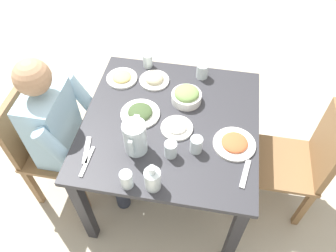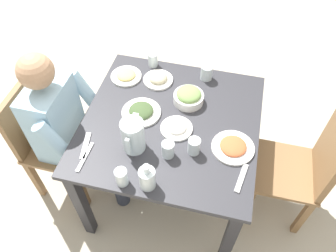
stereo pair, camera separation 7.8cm
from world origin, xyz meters
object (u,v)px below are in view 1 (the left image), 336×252
object	(u,v)px
chair_near	(44,143)
plate_fries	(122,77)
plate_rice_curry	(234,143)
oil_carafe	(153,180)
water_glass_center	(171,149)
plate_dolmas	(140,113)
plate_beans	(154,79)
water_pitcher	(135,138)
chair_far	(300,161)
water_glass_far_right	(196,145)
water_glass_by_pitcher	(202,71)
water_glass_near_right	(126,180)
diner_near	(69,133)
water_glass_far_left	(148,61)
salad_bowl	(187,96)
plate_yoghurt	(177,127)

from	to	relation	value
chair_near	plate_fries	size ratio (longest dim) A/B	4.43
plate_rice_curry	oil_carafe	world-z (taller)	oil_carafe
chair_near	water_glass_center	size ratio (longest dim) A/B	9.17
plate_dolmas	plate_beans	distance (m)	0.29
chair_near	water_pitcher	bearing A→B (deg)	79.56
chair_far	water_glass_far_right	distance (m)	0.74
oil_carafe	plate_fries	bearing A→B (deg)	-153.92
plate_rice_curry	water_glass_by_pitcher	xyz separation A→B (m)	(-0.50, -0.23, 0.03)
chair_near	water_pitcher	size ratio (longest dim) A/B	4.49
water_glass_near_right	oil_carafe	world-z (taller)	oil_carafe
diner_near	water_glass_center	distance (m)	0.66
water_glass_far_right	water_glass_far_left	xyz separation A→B (m)	(-0.61, -0.39, -0.00)
chair_far	plate_dolmas	world-z (taller)	chair_far
water_glass_far_left	oil_carafe	bearing A→B (deg)	13.87
diner_near	water_pitcher	bearing A→B (deg)	74.97
water_glass_center	plate_fries	bearing A→B (deg)	-142.10
plate_fries	chair_far	bearing A→B (deg)	78.42
plate_rice_curry	diner_near	bearing A→B (deg)	-90.30
chair_far	plate_rice_curry	world-z (taller)	chair_far
plate_rice_curry	water_glass_far_left	xyz separation A→B (m)	(-0.54, -0.58, 0.03)
plate_fries	water_glass_near_right	world-z (taller)	water_glass_near_right
water_pitcher	water_glass_near_right	world-z (taller)	water_pitcher
plate_fries	water_glass_center	xyz separation A→B (m)	(0.51, 0.40, 0.03)
chair_near	plate_rice_curry	xyz separation A→B (m)	(0.00, 1.15, 0.28)
plate_dolmas	plate_rice_curry	bearing A→B (deg)	77.24
plate_beans	water_glass_center	bearing A→B (deg)	20.20
chair_near	oil_carafe	xyz separation A→B (m)	(0.32, 0.78, 0.32)
oil_carafe	water_glass_far_left	bearing A→B (deg)	-166.13
chair_near	water_glass_near_right	size ratio (longest dim) A/B	8.70
chair_far	salad_bowl	size ratio (longest dim) A/B	4.84
plate_beans	water_glass_center	xyz separation A→B (m)	(0.53, 0.19, 0.03)
chair_far	plate_beans	world-z (taller)	chair_far
water_glass_far_left	chair_far	bearing A→B (deg)	69.14
chair_far	water_glass_near_right	distance (m)	1.10
water_glass_far_right	water_glass_far_left	world-z (taller)	water_glass_far_right
plate_fries	oil_carafe	xyz separation A→B (m)	(0.71, 0.35, 0.04)
water_pitcher	plate_yoghurt	size ratio (longest dim) A/B	1.07
diner_near	water_glass_near_right	distance (m)	0.59
diner_near	oil_carafe	bearing A→B (deg)	60.91
water_glass_near_right	plate_dolmas	bearing A→B (deg)	-174.77
salad_bowl	plate_yoghurt	size ratio (longest dim) A/B	0.99
water_glass_far_left	water_glass_by_pitcher	xyz separation A→B (m)	(0.04, 0.36, 0.00)
plate_fries	water_glass_far_left	bearing A→B (deg)	138.61
salad_bowl	water_glass_far_left	bearing A→B (deg)	-132.57
water_glass_by_pitcher	chair_near	bearing A→B (deg)	-61.62
water_glass_far_left	oil_carafe	xyz separation A→B (m)	(0.86, 0.21, 0.01)
salad_bowl	oil_carafe	distance (m)	0.60
plate_rice_curry	water_glass_far_left	distance (m)	0.80
diner_near	plate_beans	size ratio (longest dim) A/B	6.20
plate_dolmas	plate_fries	xyz separation A→B (m)	(-0.27, -0.18, -0.00)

